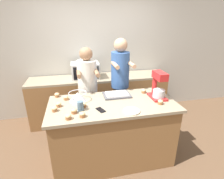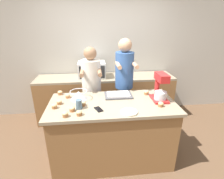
% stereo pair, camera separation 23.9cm
% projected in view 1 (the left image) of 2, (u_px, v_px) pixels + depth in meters
% --- Properties ---
extents(ground_plane, '(16.00, 16.00, 0.00)m').
position_uv_depth(ground_plane, '(113.00, 156.00, 2.77)').
color(ground_plane, brown).
extents(back_wall, '(10.00, 0.06, 2.70)m').
position_uv_depth(back_wall, '(96.00, 53.00, 3.73)').
color(back_wall, '#B2ADA3').
rests_on(back_wall, ground_plane).
extents(island_counter, '(1.75, 0.85, 0.94)m').
position_uv_depth(island_counter, '(113.00, 131.00, 2.59)').
color(island_counter, olive).
rests_on(island_counter, ground_plane).
extents(back_counter, '(2.80, 0.60, 0.93)m').
position_uv_depth(back_counter, '(100.00, 98.00, 3.73)').
color(back_counter, olive).
rests_on(back_counter, ground_plane).
extents(person_left, '(0.34, 0.50, 1.62)m').
position_uv_depth(person_left, '(88.00, 92.00, 2.99)').
color(person_left, brown).
rests_on(person_left, ground_plane).
extents(person_right, '(0.33, 0.49, 1.74)m').
position_uv_depth(person_right, '(120.00, 86.00, 3.07)').
color(person_right, brown).
rests_on(person_right, ground_plane).
extents(stand_mixer, '(0.20, 0.30, 0.40)m').
position_uv_depth(stand_mixer, '(158.00, 87.00, 2.50)').
color(stand_mixer, red).
rests_on(stand_mixer, island_counter).
extents(mixing_bowl, '(0.25, 0.25, 0.12)m').
position_uv_depth(mixing_bowl, '(78.00, 96.00, 2.46)').
color(mixing_bowl, '#BCBCC1').
rests_on(mixing_bowl, island_counter).
extents(baking_tray, '(0.40, 0.28, 0.04)m').
position_uv_depth(baking_tray, '(117.00, 95.00, 2.63)').
color(baking_tray, '#4C4C51').
rests_on(baking_tray, island_counter).
extents(microwave_oven, '(0.54, 0.39, 0.31)m').
position_uv_depth(microwave_oven, '(85.00, 70.00, 3.45)').
color(microwave_oven, silver).
rests_on(microwave_oven, back_counter).
extents(cell_phone, '(0.12, 0.16, 0.01)m').
position_uv_depth(cell_phone, '(101.00, 110.00, 2.21)').
color(cell_phone, black).
rests_on(cell_phone, island_counter).
extents(drinking_glass, '(0.08, 0.08, 0.12)m').
position_uv_depth(drinking_glass, '(80.00, 106.00, 2.19)').
color(drinking_glass, slate).
rests_on(drinking_glass, island_counter).
extents(small_plate, '(0.21, 0.21, 0.02)m').
position_uv_depth(small_plate, '(132.00, 111.00, 2.18)').
color(small_plate, beige).
rests_on(small_plate, island_counter).
extents(cupcake_0, '(0.07, 0.07, 0.06)m').
position_uv_depth(cupcake_0, '(66.00, 98.00, 2.49)').
color(cupcake_0, '#9E6038').
rests_on(cupcake_0, island_counter).
extents(cupcake_1, '(0.07, 0.07, 0.06)m').
position_uv_depth(cupcake_1, '(84.00, 105.00, 2.28)').
color(cupcake_1, '#9E6038').
rests_on(cupcake_1, island_counter).
extents(cupcake_2, '(0.07, 0.07, 0.06)m').
position_uv_depth(cupcake_2, '(59.00, 105.00, 2.29)').
color(cupcake_2, '#9E6038').
rests_on(cupcake_2, island_counter).
extents(cupcake_3, '(0.07, 0.07, 0.06)m').
position_uv_depth(cupcake_3, '(54.00, 109.00, 2.18)').
color(cupcake_3, '#9E6038').
rests_on(cupcake_3, island_counter).
extents(cupcake_4, '(0.07, 0.07, 0.06)m').
position_uv_depth(cupcake_4, '(82.00, 115.00, 2.05)').
color(cupcake_4, '#9E6038').
rests_on(cupcake_4, island_counter).
extents(cupcake_5, '(0.07, 0.07, 0.06)m').
position_uv_depth(cupcake_5, '(144.00, 91.00, 2.73)').
color(cupcake_5, '#9E6038').
rests_on(cupcake_5, island_counter).
extents(cupcake_6, '(0.07, 0.07, 0.06)m').
position_uv_depth(cupcake_6, '(160.00, 102.00, 2.36)').
color(cupcake_6, '#9E6038').
rests_on(cupcake_6, island_counter).
extents(cupcake_7, '(0.07, 0.07, 0.06)m').
position_uv_depth(cupcake_7, '(74.00, 111.00, 2.13)').
color(cupcake_7, '#9E6038').
rests_on(cupcake_7, island_counter).
extents(cupcake_8, '(0.07, 0.07, 0.06)m').
position_uv_depth(cupcake_8, '(57.00, 95.00, 2.59)').
color(cupcake_8, '#9E6038').
rests_on(cupcake_8, island_counter).
extents(cupcake_9, '(0.07, 0.07, 0.06)m').
position_uv_depth(cupcake_9, '(68.00, 117.00, 2.00)').
color(cupcake_9, '#9E6038').
rests_on(cupcake_9, island_counter).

